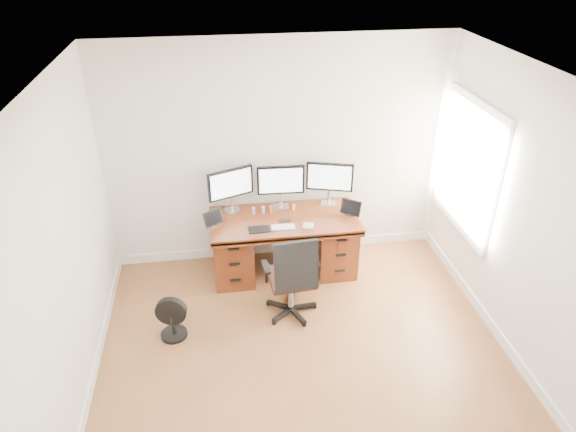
{
  "coord_description": "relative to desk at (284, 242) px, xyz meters",
  "views": [
    {
      "loc": [
        -0.7,
        -3.23,
        3.72
      ],
      "look_at": [
        0.0,
        1.5,
        0.95
      ],
      "focal_mm": 32.0,
      "sensor_mm": 36.0,
      "label": 1
    }
  ],
  "objects": [
    {
      "name": "ground",
      "position": [
        0.0,
        -1.83,
        -0.4
      ],
      "size": [
        4.5,
        4.5,
        0.0
      ],
      "primitive_type": "plane",
      "color": "brown",
      "rests_on": "ground"
    },
    {
      "name": "keyboard",
      "position": [
        -0.04,
        -0.24,
        0.36
      ],
      "size": [
        0.27,
        0.13,
        0.01
      ],
      "primitive_type": "cube",
      "rotation": [
        0.0,
        0.0,
        -0.06
      ],
      "color": "silver",
      "rests_on": "desk"
    },
    {
      "name": "tablet_left",
      "position": [
        -0.8,
        -0.08,
        0.43
      ],
      "size": [
        0.24,
        0.19,
        0.19
      ],
      "rotation": [
        0.0,
        0.0,
        0.61
      ],
      "color": "silver",
      "rests_on": "desk"
    },
    {
      "name": "figurine_orange",
      "position": [
        0.14,
        0.12,
        0.4
      ],
      "size": [
        0.04,
        0.04,
        0.09
      ],
      "color": "#E5B358",
      "rests_on": "desk"
    },
    {
      "name": "trackpad",
      "position": [
        0.24,
        -0.24,
        0.35
      ],
      "size": [
        0.15,
        0.15,
        0.01
      ],
      "primitive_type": "cube",
      "rotation": [
        0.0,
        0.0,
        -0.3
      ],
      "color": "silver",
      "rests_on": "desk"
    },
    {
      "name": "back_wall",
      "position": [
        0.0,
        0.42,
        0.95
      ],
      "size": [
        4.0,
        0.1,
        2.7
      ],
      "primitive_type": "cube",
      "color": "white",
      "rests_on": "ground"
    },
    {
      "name": "monitor_center",
      "position": [
        -0.0,
        0.24,
        0.68
      ],
      "size": [
        0.55,
        0.15,
        0.53
      ],
      "rotation": [
        0.0,
        0.0,
        -0.05
      ],
      "color": "silver",
      "rests_on": "desk"
    },
    {
      "name": "tablet_right",
      "position": [
        0.77,
        -0.08,
        0.43
      ],
      "size": [
        0.23,
        0.2,
        0.19
      ],
      "rotation": [
        0.0,
        0.0,
        -0.65
      ],
      "color": "silver",
      "rests_on": "desk"
    },
    {
      "name": "figurine_purple",
      "position": [
        -0.34,
        0.12,
        0.4
      ],
      "size": [
        0.04,
        0.04,
        0.09
      ],
      "color": "#8B65D0",
      "rests_on": "desk"
    },
    {
      "name": "monitor_right",
      "position": [
        0.58,
        0.24,
        0.68
      ],
      "size": [
        0.54,
        0.2,
        0.53
      ],
      "rotation": [
        0.0,
        0.0,
        -0.3
      ],
      "color": "silver",
      "rests_on": "desk"
    },
    {
      "name": "drawing_tablet",
      "position": [
        -0.31,
        -0.24,
        0.35
      ],
      "size": [
        0.24,
        0.16,
        0.01
      ],
      "primitive_type": "cube",
      "rotation": [
        0.0,
        0.0,
        0.06
      ],
      "color": "black",
      "rests_on": "desk"
    },
    {
      "name": "phone",
      "position": [
        -0.0,
        -0.09,
        0.35
      ],
      "size": [
        0.14,
        0.08,
        0.01
      ],
      "primitive_type": "cube",
      "rotation": [
        0.0,
        0.0,
        0.12
      ],
      "color": "black",
      "rests_on": "desk"
    },
    {
      "name": "right_wall",
      "position": [
        2.0,
        -1.72,
        0.95
      ],
      "size": [
        0.1,
        4.5,
        2.7
      ],
      "color": "white",
      "rests_on": "ground"
    },
    {
      "name": "monitor_left",
      "position": [
        -0.58,
        0.24,
        0.68
      ],
      "size": [
        0.52,
        0.24,
        0.53
      ],
      "rotation": [
        0.0,
        0.0,
        0.38
      ],
      "color": "silver",
      "rests_on": "desk"
    },
    {
      "name": "office_chair",
      "position": [
        -0.03,
        -0.82,
        -0.07
      ],
      "size": [
        0.6,
        0.58,
        1.02
      ],
      "rotation": [
        0.0,
        0.0,
        0.08
      ],
      "color": "black",
      "rests_on": "ground"
    },
    {
      "name": "figurine_blue",
      "position": [
        -0.22,
        0.12,
        0.4
      ],
      "size": [
        0.04,
        0.04,
        0.09
      ],
      "color": "#629ED8",
      "rests_on": "desk"
    },
    {
      "name": "figurine_brown",
      "position": [
        -0.13,
        0.12,
        0.4
      ],
      "size": [
        0.04,
        0.04,
        0.09
      ],
      "color": "#98513C",
      "rests_on": "desk"
    },
    {
      "name": "floor_fan",
      "position": [
        -1.28,
        -0.97,
        -0.18
      ],
      "size": [
        0.32,
        0.27,
        0.47
      ],
      "rotation": [
        0.0,
        0.0,
        -0.16
      ],
      "color": "black",
      "rests_on": "ground"
    },
    {
      "name": "desk",
      "position": [
        0.0,
        0.0,
        0.0
      ],
      "size": [
        1.7,
        0.8,
        0.75
      ],
      "color": "#542410",
      "rests_on": "ground"
    }
  ]
}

